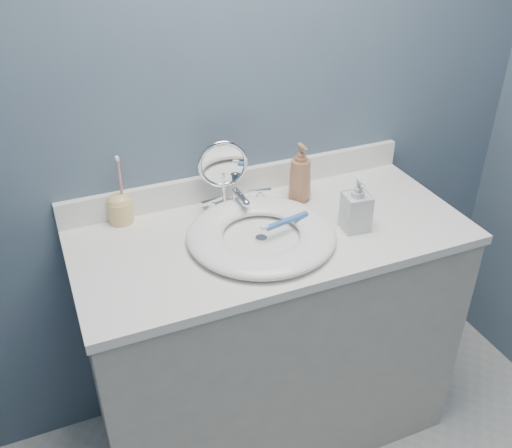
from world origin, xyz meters
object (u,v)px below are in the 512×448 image
makeup_mirror (223,172)px  soap_bottle_amber (300,173)px  soap_bottle_clear (357,204)px  toothbrush_holder (120,207)px

makeup_mirror → soap_bottle_amber: (0.25, -0.05, -0.03)m
makeup_mirror → soap_bottle_clear: makeup_mirror is taller
soap_bottle_clear → toothbrush_holder: bearing=160.8°
soap_bottle_clear → soap_bottle_amber: bearing=115.3°
makeup_mirror → soap_bottle_amber: bearing=-0.6°
soap_bottle_amber → toothbrush_holder: (-0.58, 0.09, -0.05)m
soap_bottle_clear → toothbrush_holder: size_ratio=0.78×
toothbrush_holder → soap_bottle_clear: bearing=-25.8°
soap_bottle_clear → toothbrush_holder: 0.73m
makeup_mirror → soap_bottle_amber: makeup_mirror is taller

